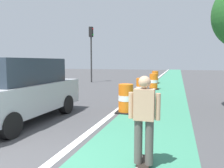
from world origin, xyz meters
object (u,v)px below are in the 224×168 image
object	(u,v)px
skateboarder_on_lane	(144,119)
parked_suv_nearest	(21,90)
traffic_barrel_back	(154,82)
traffic_barrel_far	(155,77)
traffic_light_corner	(91,45)
traffic_barrel_mid	(142,89)
traffic_barrel_front	(126,99)

from	to	relation	value
skateboarder_on_lane	parked_suv_nearest	size ratio (longest dim) A/B	0.37
parked_suv_nearest	traffic_barrel_back	distance (m)	10.15
skateboarder_on_lane	traffic_barrel_far	distance (m)	16.17
parked_suv_nearest	traffic_light_corner	world-z (taller)	traffic_light_corner
skateboarder_on_lane	parked_suv_nearest	bearing A→B (deg)	154.82
parked_suv_nearest	traffic_barrel_mid	bearing A→B (deg)	60.16
parked_suv_nearest	traffic_barrel_mid	world-z (taller)	parked_suv_nearest
traffic_barrel_front	skateboarder_on_lane	bearing A→B (deg)	-72.57
skateboarder_on_lane	traffic_barrel_front	size ratio (longest dim) A/B	1.55
traffic_barrel_back	traffic_light_corner	bearing A→B (deg)	149.14
traffic_barrel_back	traffic_barrel_far	world-z (taller)	same
skateboarder_on_lane	traffic_light_corner	xyz separation A→B (m)	(-7.22, 15.31, 2.59)
parked_suv_nearest	traffic_barrel_back	xyz separation A→B (m)	(3.20, 9.62, -0.50)
traffic_barrel_far	traffic_barrel_back	bearing A→B (deg)	-85.62
traffic_barrel_far	traffic_light_corner	size ratio (longest dim) A/B	0.21
skateboarder_on_lane	traffic_barrel_front	bearing A→B (deg)	107.43
parked_suv_nearest	traffic_barrel_back	size ratio (longest dim) A/B	4.24
traffic_barrel_far	traffic_barrel_front	bearing A→B (deg)	-89.51
traffic_barrel_mid	skateboarder_on_lane	bearing A→B (deg)	-80.56
traffic_barrel_mid	traffic_light_corner	bearing A→B (deg)	127.00
traffic_light_corner	traffic_barrel_front	bearing A→B (deg)	-62.00
traffic_barrel_front	traffic_barrel_back	size ratio (longest dim) A/B	1.00
traffic_barrel_mid	traffic_barrel_far	world-z (taller)	same
parked_suv_nearest	traffic_barrel_back	world-z (taller)	parked_suv_nearest
traffic_barrel_back	traffic_barrel_far	distance (m)	4.48
traffic_barrel_front	traffic_barrel_back	distance (m)	7.44
traffic_barrel_mid	parked_suv_nearest	bearing A→B (deg)	-119.84
traffic_barrel_back	traffic_barrel_far	bearing A→B (deg)	94.38
traffic_barrel_far	traffic_light_corner	bearing A→B (deg)	-172.19
skateboarder_on_lane	traffic_barrel_back	size ratio (longest dim) A/B	1.55
parked_suv_nearest	traffic_barrel_back	bearing A→B (deg)	71.60
traffic_barrel_far	traffic_light_corner	xyz separation A→B (m)	(-5.80, -0.80, 2.97)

